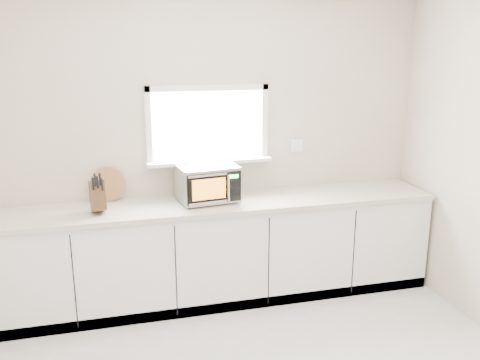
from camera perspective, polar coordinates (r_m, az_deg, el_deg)
name	(u,v)px	position (r m, az deg, el deg)	size (l,w,h in m)	color
back_wall	(208,145)	(4.61, -3.61, 3.95)	(4.00, 0.17, 2.70)	beige
cabinets	(216,252)	(4.60, -2.71, -8.12)	(3.92, 0.60, 0.88)	silver
countertop	(216,204)	(4.43, -2.76, -2.67)	(3.92, 0.64, 0.04)	#B7AD97
microwave	(207,183)	(4.40, -3.67, -0.28)	(0.54, 0.45, 0.32)	black
knife_block	(98,195)	(4.25, -15.70, -1.65)	(0.14, 0.25, 0.34)	#4A2E1A
cutting_board	(108,184)	(4.54, -14.62, -0.48)	(0.30, 0.30, 0.02)	#96623A
coffee_grinder	(227,185)	(4.54, -1.43, -0.59)	(0.15, 0.15, 0.21)	#ADB0B4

